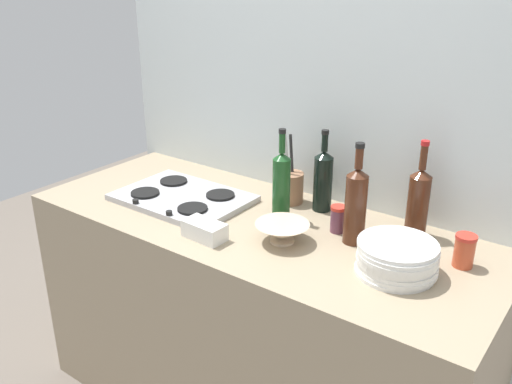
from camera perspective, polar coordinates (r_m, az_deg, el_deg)
The scene contains 13 objects.
counter_block at distance 2.29m, azimuth 0.00°, elevation -13.27°, with size 1.80×0.70×0.90m, color tan.
backsplash_panel at distance 2.26m, azimuth 5.75°, elevation 6.41°, with size 1.90×0.06×2.33m, color silver.
stovetop_hob at distance 2.26m, azimuth -7.56°, elevation -0.56°, with size 0.52×0.37×0.04m.
plate_stack at distance 1.77m, azimuth 14.30°, elevation -6.61°, with size 0.25×0.25×0.10m.
wine_bottle_leftmost at distance 1.89m, azimuth 10.21°, elevation -1.22°, with size 0.07×0.07×0.36m.
wine_bottle_mid_left at distance 1.99m, azimuth 16.34°, elevation -0.88°, with size 0.08×0.08×0.35m.
wine_bottle_mid_right at distance 2.04m, azimuth 2.62°, elevation 0.81°, with size 0.07×0.07×0.35m.
wine_bottle_rightmost at distance 2.13m, azimuth 6.90°, elevation 1.30°, with size 0.07×0.07×0.32m.
mixing_bowl at distance 1.91m, azimuth 2.71°, elevation -4.09°, with size 0.19×0.19×0.07m.
butter_dish at distance 1.94m, azimuth -5.32°, elevation -3.94°, with size 0.15×0.08×0.06m, color white.
utensil_crock at distance 2.21m, azimuth 3.51°, elevation 0.62°, with size 0.10×0.10×0.29m.
condiment_jar_front at distance 1.99m, azimuth 8.42°, elevation -2.75°, with size 0.06×0.06×0.10m.
condiment_jar_rear at distance 1.87m, azimuth 20.64°, elevation -5.66°, with size 0.07×0.07×0.11m.
Camera 1 is at (1.10, -1.50, 1.79)m, focal length 38.90 mm.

